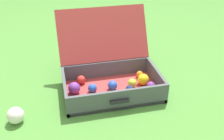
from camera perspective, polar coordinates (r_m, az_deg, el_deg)
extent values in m
plane|color=#4C8C38|center=(1.75, -1.06, -3.97)|extent=(16.00, 16.00, 0.00)
cube|color=#B23838|center=(1.70, 0.00, -4.57)|extent=(0.61, 0.36, 0.03)
cube|color=#4C5156|center=(1.64, -10.07, -4.27)|extent=(0.02, 0.36, 0.13)
cube|color=#4C5156|center=(1.75, 9.42, -1.80)|extent=(0.02, 0.36, 0.13)
cube|color=#4C5156|center=(1.53, 1.47, -6.53)|extent=(0.57, 0.02, 0.13)
cube|color=#4C5156|center=(1.81, -1.23, -0.09)|extent=(0.57, 0.02, 0.13)
cube|color=#B23838|center=(1.79, -1.95, 7.69)|extent=(0.61, 0.19, 0.33)
cube|color=black|center=(1.51, 1.67, -6.78)|extent=(0.11, 0.02, 0.02)
sphere|color=navy|center=(1.65, 3.79, -4.19)|extent=(0.05, 0.05, 0.05)
sphere|color=yellow|center=(1.74, 6.74, -2.03)|extent=(0.08, 0.08, 0.08)
sphere|color=#D1B784|center=(1.59, -0.45, -5.72)|extent=(0.05, 0.05, 0.05)
sphere|color=blue|center=(1.68, 0.12, -3.31)|extent=(0.06, 0.06, 0.06)
sphere|color=purple|center=(1.70, 8.38, -3.41)|extent=(0.06, 0.06, 0.06)
sphere|color=orange|center=(1.81, 5.97, -0.93)|extent=(0.05, 0.05, 0.05)
sphere|color=#CCDB38|center=(1.71, 4.37, -2.78)|extent=(0.06, 0.06, 0.06)
sphere|color=#D1B784|center=(1.56, -6.70, -6.94)|extent=(0.05, 0.05, 0.05)
sphere|color=purple|center=(1.66, -8.13, -3.86)|extent=(0.07, 0.07, 0.07)
sphere|color=blue|center=(1.66, -4.23, -3.90)|extent=(0.06, 0.06, 0.06)
sphere|color=red|center=(1.75, -6.65, -2.08)|extent=(0.06, 0.06, 0.06)
sphere|color=white|center=(1.55, -20.06, -9.16)|extent=(0.09, 0.09, 0.09)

